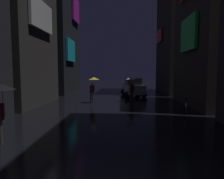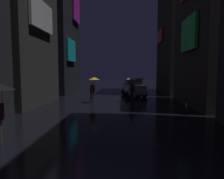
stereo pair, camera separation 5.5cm
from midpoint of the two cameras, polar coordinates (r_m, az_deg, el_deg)
building_right_mid at (r=17.46m, az=27.45°, el=18.79°), size 4.25×7.51×13.70m
building_right_far at (r=27.28m, az=18.84°, el=23.05°), size 4.25×8.52×22.19m
pedestrian_near_crossing_yellow at (r=16.31m, az=-5.47°, el=1.95°), size 0.90×0.90×2.12m
pedestrian_foreground_right_clear at (r=16.98m, az=5.44°, el=2.07°), size 0.90×0.90×2.12m
pedestrian_midstreet_centre_black at (r=7.91m, az=-29.39°, el=-1.91°), size 0.90×0.90×2.12m
bicycle_parked_at_storefront at (r=13.34m, az=20.19°, el=-4.56°), size 0.59×1.76×0.96m
car_distant at (r=21.16m, az=6.01°, el=0.63°), size 2.66×4.33×1.92m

